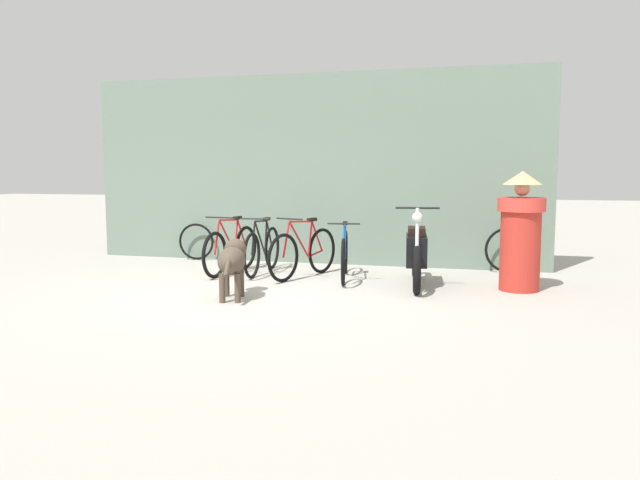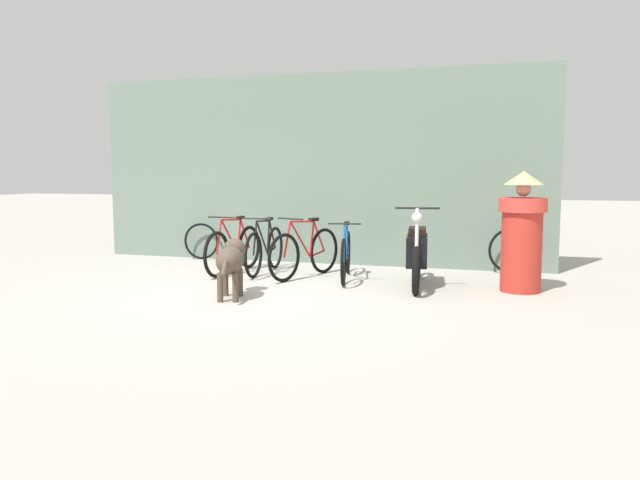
{
  "view_description": "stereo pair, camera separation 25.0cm",
  "coord_description": "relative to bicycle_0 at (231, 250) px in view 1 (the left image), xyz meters",
  "views": [
    {
      "loc": [
        3.05,
        -7.3,
        1.59
      ],
      "look_at": [
        0.79,
        0.89,
        0.65
      ],
      "focal_mm": 35.0,
      "sensor_mm": 36.0,
      "label": 1
    },
    {
      "loc": [
        3.29,
        -7.23,
        1.59
      ],
      "look_at": [
        0.79,
        0.89,
        0.65
      ],
      "focal_mm": 35.0,
      "sensor_mm": 36.0,
      "label": 2
    }
  ],
  "objects": [
    {
      "name": "ground_plane",
      "position": [
        0.86,
        -1.65,
        -0.37
      ],
      "size": [
        60.0,
        60.0,
        0.0
      ],
      "primitive_type": "plane",
      "color": "#ADA89E"
    },
    {
      "name": "shop_wall_back",
      "position": [
        0.86,
        1.45,
        1.25
      ],
      "size": [
        8.03,
        0.2,
        3.24
      ],
      "color": "slate",
      "rests_on": "ground"
    },
    {
      "name": "bicycle_0",
      "position": [
        0.0,
        0.0,
        0.0
      ],
      "size": [
        0.46,
        1.71,
        0.91
      ],
      "rotation": [
        0.0,
        0.0,
        -1.66
      ],
      "color": "black",
      "rests_on": "ground"
    },
    {
      "name": "bicycle_1",
      "position": [
        0.48,
        0.11,
        -0.0
      ],
      "size": [
        0.46,
        1.67,
        0.89
      ],
      "rotation": [
        0.0,
        0.0,
        -1.53
      ],
      "color": "black",
      "rests_on": "ground"
    },
    {
      "name": "bicycle_2",
      "position": [
        1.21,
        -0.09,
        0.0
      ],
      "size": [
        0.63,
        1.62,
        0.92
      ],
      "rotation": [
        0.0,
        0.0,
        -1.9
      ],
      "color": "black",
      "rests_on": "ground"
    },
    {
      "name": "bicycle_3",
      "position": [
        1.84,
        -0.07,
        -0.01
      ],
      "size": [
        0.49,
        1.73,
        0.87
      ],
      "rotation": [
        0.0,
        0.0,
        -1.37
      ],
      "color": "black",
      "rests_on": "ground"
    },
    {
      "name": "motorcycle",
      "position": [
        2.92,
        -0.32,
        0.08
      ],
      "size": [
        0.58,
        1.93,
        1.12
      ],
      "rotation": [
        0.0,
        0.0,
        -1.44
      ],
      "color": "black",
      "rests_on": "ground"
    },
    {
      "name": "stray_dog",
      "position": [
        0.8,
        -1.79,
        0.11
      ],
      "size": [
        0.54,
        1.13,
        0.72
      ],
      "rotation": [
        0.0,
        0.0,
        1.85
      ],
      "color": "#4C3F33",
      "rests_on": "ground"
    },
    {
      "name": "person_in_robes",
      "position": [
        4.29,
        -0.3,
        0.43
      ],
      "size": [
        0.86,
        0.86,
        1.59
      ],
      "rotation": [
        0.0,
        0.0,
        2.5
      ],
      "color": "#B72D23",
      "rests_on": "ground"
    },
    {
      "name": "spare_tire_left",
      "position": [
        -1.2,
        1.2,
        -0.04
      ],
      "size": [
        0.66,
        0.09,
        0.66
      ],
      "rotation": [
        0.0,
        0.0,
        0.08
      ],
      "color": "black",
      "rests_on": "ground"
    },
    {
      "name": "spare_tire_right",
      "position": [
        4.18,
        1.19,
        -0.01
      ],
      "size": [
        0.72,
        0.12,
        0.72
      ],
      "rotation": [
        0.0,
        0.0,
        0.11
      ],
      "color": "black",
      "rests_on": "ground"
    }
  ]
}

